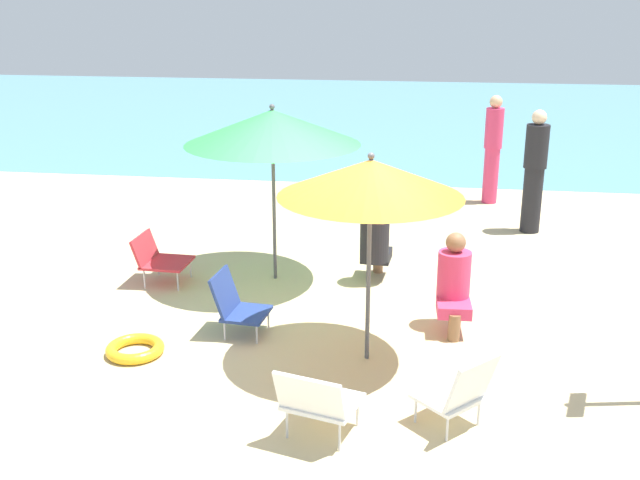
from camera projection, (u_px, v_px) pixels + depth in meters
name	position (u px, v px, depth m)	size (l,w,h in m)	color
ground_plane	(345.00, 340.00, 7.27)	(40.00, 40.00, 0.00)	#CCB789
sea_water	(403.00, 114.00, 20.61)	(40.00, 16.00, 0.01)	#5693A3
umbrella_orange	(371.00, 178.00, 6.39)	(1.61, 1.61, 1.92)	#4C4C51
umbrella_green	(272.00, 127.00, 8.28)	(1.97, 1.97, 2.04)	#4C4C51
beach_chair_a	(317.00, 400.00, 5.57)	(0.66, 0.66, 0.61)	white
beach_chair_b	(236.00, 303.00, 7.34)	(0.54, 0.51, 0.62)	navy
beach_chair_c	(159.00, 257.00, 8.62)	(0.60, 0.55, 0.57)	red
beach_chair_d	(459.00, 391.00, 5.68)	(0.67, 0.67, 0.66)	white
person_a	(375.00, 240.00, 8.61)	(0.36, 0.57, 0.99)	black
person_b	(493.00, 149.00, 11.75)	(0.28, 0.28, 1.70)	#DB3866
person_c	(454.00, 281.00, 7.40)	(0.35, 0.56, 0.98)	#DB3866
person_d	(534.00, 171.00, 10.30)	(0.31, 0.31, 1.70)	black
swim_ring	(135.00, 349.00, 6.98)	(0.54, 0.54, 0.10)	yellow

